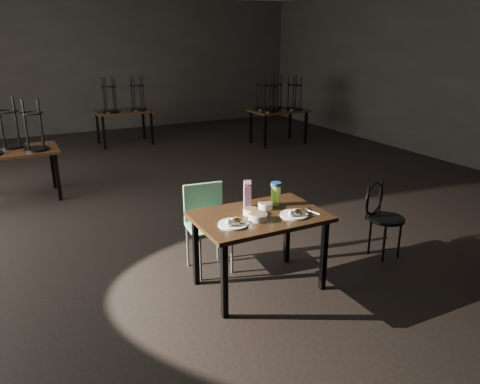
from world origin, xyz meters
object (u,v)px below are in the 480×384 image
school_chair (207,219)px  main_table (260,222)px  juice_carton (247,195)px  water_bottle (276,193)px  bentwood_chair (381,213)px

school_chair → main_table: bearing=-59.2°
main_table → juice_carton: size_ratio=4.45×
water_bottle → bentwood_chair: bearing=-6.7°
juice_carton → water_bottle: juice_carton is taller
juice_carton → bentwood_chair: size_ratio=0.33×
juice_carton → school_chair: (-0.27, 0.37, -0.34)m
bentwood_chair → school_chair: size_ratio=0.92×
main_table → water_bottle: size_ratio=5.24×
juice_carton → school_chair: juice_carton is taller
bentwood_chair → school_chair: bearing=142.1°
water_bottle → bentwood_chair: water_bottle is taller
main_table → water_bottle: (0.27, 0.16, 0.20)m
juice_carton → school_chair: 0.57m
main_table → juice_carton: juice_carton is taller
juice_carton → water_bottle: 0.28m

